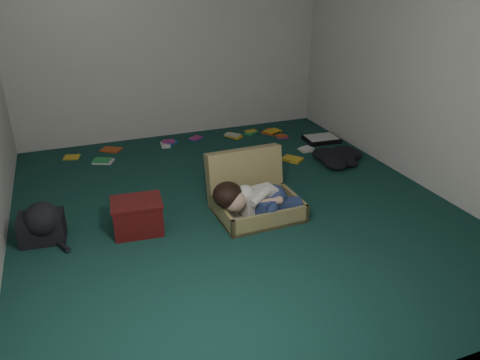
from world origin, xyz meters
TOP-DOWN VIEW (x-y plane):
  - floor at (0.00, 0.00)m, footprint 4.50×4.50m
  - wall_back at (0.00, 2.25)m, footprint 4.50×0.00m
  - wall_front at (0.00, -2.25)m, footprint 4.50×0.00m
  - wall_right at (2.00, 0.00)m, footprint 0.00×4.50m
  - suitcase at (0.14, -0.11)m, footprint 0.76×0.74m
  - person at (0.10, -0.30)m, footprint 0.81×0.38m
  - maroon_bin at (-0.93, -0.11)m, footprint 0.46×0.38m
  - backpack at (-1.70, 0.02)m, footprint 0.48×0.40m
  - clothing_pile at (1.56, 0.61)m, footprint 0.58×0.53m
  - paper_tray at (1.70, 1.30)m, footprint 0.45×0.35m
  - book_scatter at (0.25, 1.69)m, footprint 2.90×1.33m

SIDE VIEW (x-z plane):
  - floor at x=0.00m, z-range 0.00..0.00m
  - book_scatter at x=0.25m, z-range 0.00..0.02m
  - paper_tray at x=1.70m, z-range 0.00..0.06m
  - clothing_pile at x=1.56m, z-range 0.00..0.15m
  - backpack at x=-1.70m, z-range 0.00..0.27m
  - maroon_bin at x=-0.93m, z-range 0.00..0.30m
  - suitcase at x=0.14m, z-range -0.11..0.44m
  - person at x=0.10m, z-range 0.04..0.38m
  - wall_back at x=0.00m, z-range -0.95..3.55m
  - wall_front at x=0.00m, z-range -0.95..3.55m
  - wall_right at x=2.00m, z-range -0.95..3.55m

